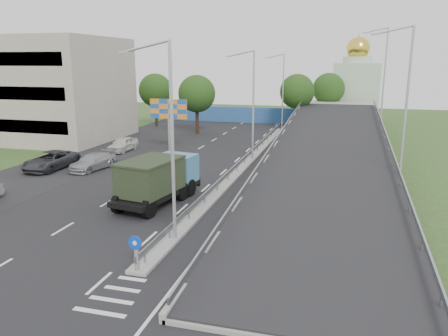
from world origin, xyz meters
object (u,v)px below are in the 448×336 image
(sign_bollard, at_px, (136,253))
(parked_car_e, at_px, (123,144))
(church, at_px, (355,87))
(lamp_post_near, at_px, (169,133))
(lamp_post_mid, at_px, (251,100))
(lamp_post_far, at_px, (282,88))
(dump_truck, at_px, (158,178))
(parked_car_d, at_px, (93,162))
(billboard, at_px, (169,112))
(parked_car_c, at_px, (51,160))

(sign_bollard, height_order, parked_car_e, sign_bollard)
(church, relative_size, parked_car_e, 3.13)
(sign_bollard, relative_size, lamp_post_near, 0.17)
(lamp_post_mid, height_order, lamp_post_far, same)
(church, xyz_separation_m, dump_truck, (-13.17, -48.12, -3.57))
(parked_car_d, bearing_deg, church, 71.20)
(parked_car_d, bearing_deg, lamp_post_near, -35.78)
(lamp_post_far, xyz_separation_m, billboard, (-9.11, -18.00, -1.62))
(lamp_post_far, relative_size, parked_car_d, 2.08)
(lamp_post_mid, xyz_separation_m, billboard, (-9.11, 2.00, -1.62))
(lamp_post_near, xyz_separation_m, billboard, (-9.11, 22.00, -1.62))
(lamp_post_mid, relative_size, parked_car_d, 2.08)
(parked_car_d, xyz_separation_m, parked_car_e, (-1.37, 8.03, 0.05))
(lamp_post_mid, distance_m, billboard, 9.47)
(sign_bollard, relative_size, church, 0.12)
(dump_truck, bearing_deg, parked_car_d, 152.99)
(lamp_post_far, height_order, billboard, lamp_post_far)
(lamp_post_mid, height_order, church, church)
(parked_car_c, bearing_deg, lamp_post_mid, 27.37)
(church, bearing_deg, parked_car_c, -121.98)
(sign_bollard, xyz_separation_m, lamp_post_far, (0.11, 43.83, 4.77))
(lamp_post_near, bearing_deg, parked_car_e, 123.71)
(lamp_post_mid, height_order, parked_car_c, lamp_post_mid)
(lamp_post_far, xyz_separation_m, dump_truck, (-3.28, -34.12, -4.06))
(parked_car_d, relative_size, parked_car_e, 1.10)
(sign_bollard, xyz_separation_m, dump_truck, (-3.17, 9.70, 0.71))
(billboard, height_order, dump_truck, billboard)
(sign_bollard, distance_m, billboard, 27.53)
(church, height_order, billboard, church)
(billboard, bearing_deg, parked_car_e, -168.18)
(dump_truck, xyz_separation_m, parked_car_c, (-12.99, 6.23, -0.96))
(lamp_post_far, distance_m, parked_car_e, 24.15)
(parked_car_c, bearing_deg, parked_car_d, 14.47)
(lamp_post_mid, distance_m, church, 35.41)
(sign_bollard, bearing_deg, parked_car_c, 135.41)
(billboard, relative_size, parked_car_d, 1.13)
(billboard, height_order, parked_car_e, billboard)
(lamp_post_far, distance_m, dump_truck, 34.52)
(lamp_post_near, height_order, parked_car_e, lamp_post_near)
(lamp_post_mid, bearing_deg, parked_car_e, 176.00)
(dump_truck, bearing_deg, lamp_post_far, 94.61)
(sign_bollard, distance_m, parked_car_e, 28.43)
(church, xyz_separation_m, parked_car_c, (-26.16, -41.89, -4.53))
(lamp_post_near, distance_m, dump_truck, 7.86)
(lamp_post_far, distance_m, parked_car_c, 32.68)
(dump_truck, xyz_separation_m, parked_car_e, (-10.71, 15.10, -0.99))
(lamp_post_mid, relative_size, parked_car_e, 2.29)
(church, bearing_deg, parked_car_e, -125.88)
(lamp_post_near, distance_m, lamp_post_mid, 20.00)
(lamp_post_mid, distance_m, parked_car_c, 18.77)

